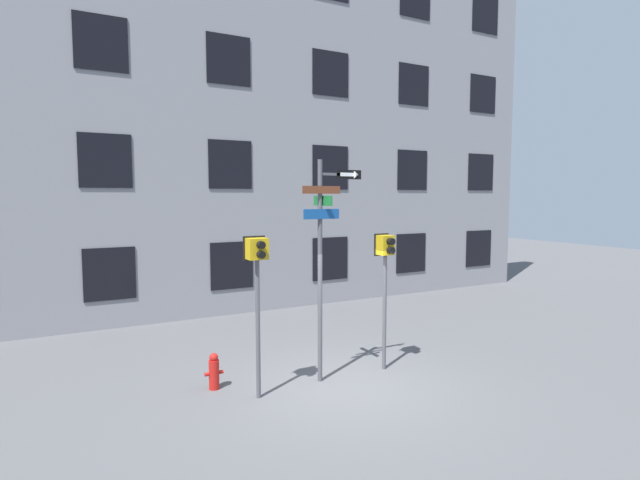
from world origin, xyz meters
The scene contains 6 objects.
ground_plane centered at (0.00, 0.00, 0.00)m, with size 60.00×60.00×0.00m, color #515154.
building_facade centered at (0.00, 6.88, 6.05)m, with size 24.00×0.63×12.11m.
street_sign_pole centered at (-0.20, 0.50, 2.59)m, with size 1.31×0.71×4.30m.
pedestrian_signal_left centered at (-1.63, 0.32, 2.29)m, with size 0.41×0.40×2.91m.
pedestrian_signal_right centered at (1.23, 0.46, 2.21)m, with size 0.35×0.40×2.84m.
fire_hydrant centered at (-2.22, 1.10, 0.33)m, with size 0.35×0.19×0.69m.
Camera 1 is at (-4.82, -7.82, 3.62)m, focal length 28.00 mm.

